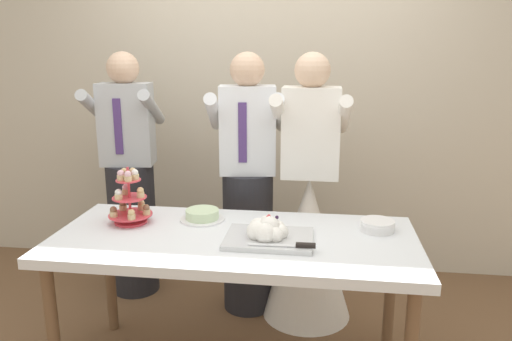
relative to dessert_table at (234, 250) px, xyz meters
name	(u,v)px	position (x,y,z in m)	size (l,w,h in m)	color
rear_wall	(268,80)	(0.00, 1.45, 0.75)	(5.20, 0.10, 2.90)	beige
dessert_table	(234,250)	(0.00, 0.00, 0.00)	(1.80, 0.80, 0.78)	silver
cupcake_stand	(130,200)	(-0.58, 0.11, 0.20)	(0.23, 0.23, 0.31)	#D83F4C
main_cake_tray	(268,233)	(0.17, -0.04, 0.12)	(0.44, 0.31, 0.13)	silver
plate_stack	(377,225)	(0.71, 0.17, 0.10)	(0.17, 0.18, 0.05)	white
round_cake	(202,215)	(-0.21, 0.21, 0.10)	(0.24, 0.24, 0.06)	white
person_groom	(248,199)	(-0.04, 0.70, 0.05)	(0.52, 0.54, 1.66)	#232328
person_bride	(308,229)	(0.35, 0.65, -0.12)	(0.56, 0.56, 1.66)	white
person_guest	(131,189)	(-0.87, 0.83, 0.05)	(0.52, 0.54, 1.66)	#232328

